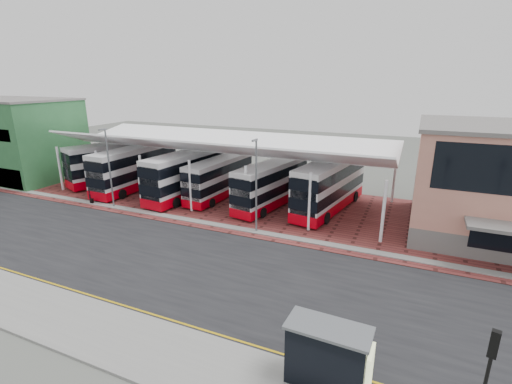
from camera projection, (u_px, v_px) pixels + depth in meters
ground at (197, 259)px, 27.16m from camera, size 140.00×140.00×0.00m
road at (189, 265)px, 26.28m from camera, size 120.00×14.00×0.02m
forecourt at (283, 208)px, 37.74m from camera, size 72.00×16.00×0.06m
sidewalk at (102, 332)px, 19.27m from camera, size 120.00×4.00×0.14m
north_kerb at (235, 228)px, 32.56m from camera, size 120.00×0.80×0.14m
yellow_line_near at (130, 311)px, 21.03m from camera, size 120.00×0.12×0.01m
yellow_line_far at (133, 308)px, 21.30m from camera, size 120.00×0.12×0.01m
canopy at (217, 145)px, 39.96m from camera, size 37.00×11.63×7.07m
shop_green at (40, 141)px, 46.86m from camera, size 6.40×10.20×10.22m
shop_cream at (7, 138)px, 49.37m from camera, size 6.40×10.20×10.22m
lamp_west at (109, 166)px, 36.78m from camera, size 0.16×0.90×8.07m
lamp_east at (256, 184)px, 30.59m from camera, size 0.16×0.90×8.07m
bus_0 at (117, 163)px, 46.56m from camera, size 6.98×12.32×5.00m
bus_1 at (135, 168)px, 43.66m from camera, size 3.21×12.09×4.96m
bus_2 at (188, 174)px, 40.88m from camera, size 3.77×12.26×4.98m
bus_3 at (219, 178)px, 40.60m from camera, size 3.14×10.58×4.30m
bus_4 at (271, 185)px, 37.81m from camera, size 4.41×11.14×4.48m
bus_5 at (330, 185)px, 36.62m from camera, size 4.76×12.41×4.99m
pedestrian at (91, 194)px, 39.48m from camera, size 0.39×0.58×1.56m
suitcase at (92, 201)px, 38.88m from camera, size 0.33×0.23×0.56m
bus_shelter at (333, 356)px, 15.03m from camera, size 3.61×1.75×2.84m
traffic_signal_west at (489, 367)px, 12.89m from camera, size 0.34×0.29×4.40m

